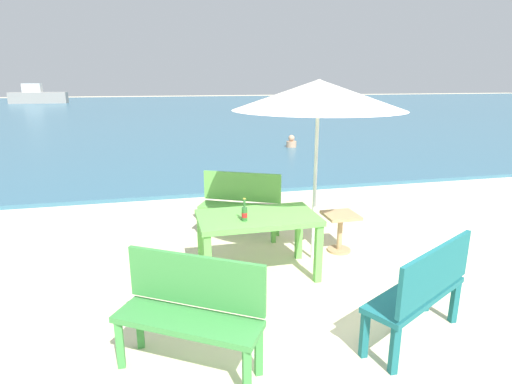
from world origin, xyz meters
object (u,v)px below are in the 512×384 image
object	(u,v)px
boat_tanker	(38,96)
bench_green_right	(191,307)
patio_umbrella	(318,95)
beer_bottle_amber	(244,213)
bench_green_left	(240,200)
picnic_table_green	(258,224)
swimmer_person	(291,142)
side_table_wood	(340,227)
bench_teal_center	(424,287)

from	to	relation	value
boat_tanker	bench_green_right	bearing A→B (deg)	-75.02
patio_umbrella	bench_green_right	distance (m)	2.94
beer_bottle_amber	bench_green_left	distance (m)	1.59
picnic_table_green	bench_green_left	size ratio (longest dim) A/B	1.14
bench_green_left	swimmer_person	xyz separation A→B (m)	(3.26, 7.39, -0.30)
side_table_wood	swimmer_person	xyz separation A→B (m)	(2.07, 8.34, -0.11)
bench_teal_center	swimmer_person	size ratio (longest dim) A/B	2.99
bench_green_right	bench_teal_center	bearing A→B (deg)	-4.42
swimmer_person	boat_tanker	distance (m)	34.76
bench_teal_center	bench_green_left	world-z (taller)	same
picnic_table_green	boat_tanker	xyz separation A→B (m)	(-12.00, 39.96, 0.09)
beer_bottle_amber	side_table_wood	size ratio (longest dim) A/B	0.49
bench_teal_center	swimmer_person	xyz separation A→B (m)	(2.24, 10.40, -0.30)
bench_green_right	boat_tanker	distance (m)	42.89
bench_teal_center	swimmer_person	distance (m)	10.64
bench_teal_center	bench_green_right	distance (m)	2.02
beer_bottle_amber	patio_umbrella	xyz separation A→B (m)	(1.01, 0.45, 1.26)
bench_green_right	swimmer_person	distance (m)	11.10
side_table_wood	bench_green_right	world-z (taller)	bench_green_right
side_table_wood	bench_green_right	size ratio (longest dim) A/B	0.45
picnic_table_green	bench_teal_center	xyz separation A→B (m)	(1.10, -1.63, -0.11)
bench_teal_center	bench_green_right	bearing A→B (deg)	175.58
beer_bottle_amber	picnic_table_green	bearing A→B (deg)	38.94
patio_umbrella	side_table_wood	xyz separation A→B (m)	(0.44, 0.13, -1.76)
bench_green_right	bench_green_left	bearing A→B (deg)	70.95
patio_umbrella	bench_green_right	size ratio (longest dim) A/B	1.90
boat_tanker	swimmer_person	bearing A→B (deg)	-63.82
patio_umbrella	side_table_wood	world-z (taller)	patio_umbrella
picnic_table_green	beer_bottle_amber	distance (m)	0.32
patio_umbrella	boat_tanker	bearing A→B (deg)	107.92
beer_bottle_amber	bench_green_left	world-z (taller)	beer_bottle_amber
bench_green_left	swimmer_person	size ratio (longest dim) A/B	3.01
patio_umbrella	boat_tanker	world-z (taller)	patio_umbrella
bench_teal_center	boat_tanker	distance (m)	43.60
bench_teal_center	picnic_table_green	bearing A→B (deg)	123.88
beer_bottle_amber	bench_green_left	size ratio (longest dim) A/B	0.21
bench_green_right	swimmer_person	xyz separation A→B (m)	(4.25, 10.25, -0.30)
bench_green_right	picnic_table_green	bearing A→B (deg)	58.26
picnic_table_green	bench_green_right	size ratio (longest dim) A/B	1.16
side_table_wood	swimmer_person	distance (m)	8.59
side_table_wood	bench_teal_center	size ratio (longest dim) A/B	0.44
beer_bottle_amber	bench_teal_center	world-z (taller)	beer_bottle_amber
bench_green_left	boat_tanker	world-z (taller)	boat_tanker
beer_bottle_amber	bench_teal_center	distance (m)	1.99
bench_teal_center	bench_green_left	bearing A→B (deg)	108.77
patio_umbrella	picnic_table_green	bearing A→B (deg)	-160.19
beer_bottle_amber	patio_umbrella	size ratio (longest dim) A/B	0.12
picnic_table_green	beer_bottle_amber	bearing A→B (deg)	-141.06
bench_green_right	swimmer_person	world-z (taller)	bench_green_right
picnic_table_green	bench_teal_center	world-z (taller)	bench_teal_center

